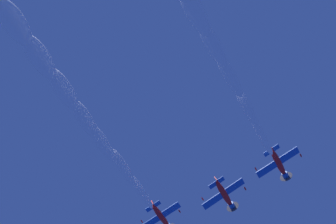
% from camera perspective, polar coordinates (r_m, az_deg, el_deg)
% --- Properties ---
extents(airplane_lead, '(6.70, 6.61, 2.89)m').
position_cam_1_polar(airplane_lead, '(82.13, -0.76, -12.50)').
color(airplane_lead, red).
extents(airplane_left_wingman, '(6.65, 6.61, 3.06)m').
position_cam_1_polar(airplane_left_wingman, '(76.99, 6.80, -9.82)').
color(airplane_left_wingman, red).
extents(airplane_right_wingman, '(6.71, 6.59, 2.72)m').
position_cam_1_polar(airplane_right_wingman, '(77.18, 13.14, -6.03)').
color(airplane_right_wingman, red).
extents(smoke_trail_lead, '(28.94, 38.16, 7.40)m').
position_cam_1_polar(smoke_trail_lead, '(67.81, -14.73, 5.50)').
color(smoke_trail_lead, white).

